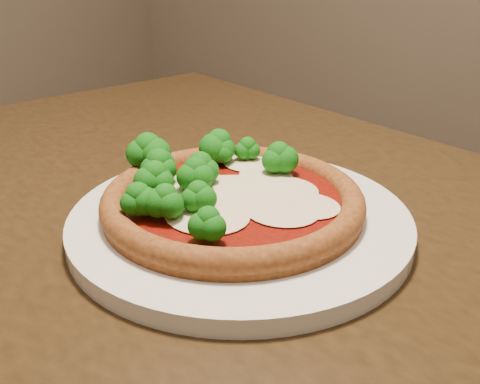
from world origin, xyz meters
The scene contains 3 objects.
dining_table centered at (-0.25, 0.19, 0.65)m, with size 1.36×1.06×0.75m.
plate centered at (-0.23, 0.16, 0.76)m, with size 0.34×0.34×0.02m, color silver.
pizza centered at (-0.25, 0.16, 0.79)m, with size 0.27×0.26×0.06m.
Camera 1 is at (0.03, -0.24, 1.01)m, focal length 40.00 mm.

